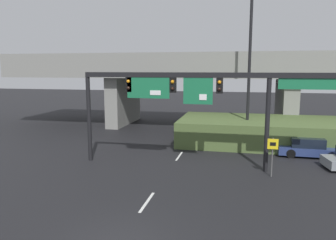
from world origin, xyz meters
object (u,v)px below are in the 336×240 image
Objects in this scene: speed_limit_sign at (272,152)px; parked_sedan_near_right at (309,148)px; highway_light_pole_near at (250,37)px; signal_gantry at (191,91)px.

speed_limit_sign is 0.53× the size of parked_sedan_near_right.
speed_limit_sign is at bearing -81.31° from highway_light_pole_near.
speed_limit_sign is 6.18m from parked_sedan_near_right.
highway_light_pole_near is (-1.27, 8.32, 7.21)m from speed_limit_sign.
signal_gantry is 6.77× the size of speed_limit_sign.
signal_gantry is at bearing -116.46° from highway_light_pole_near.
signal_gantry is at bearing -150.31° from parked_sedan_near_right.
speed_limit_sign reaches higher than parked_sedan_near_right.
highway_light_pole_near is at bearing 63.54° from signal_gantry.
highway_light_pole_near is 9.62m from parked_sedan_near_right.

